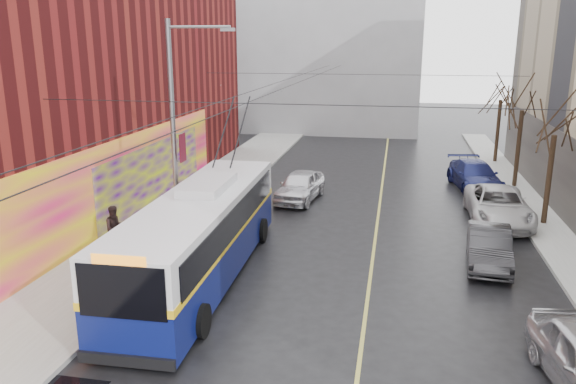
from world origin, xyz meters
name	(u,v)px	position (x,y,z in m)	size (l,w,h in m)	color
sidewalk_left	(160,229)	(-8.00, 12.00, 0.07)	(4.00, 60.00, 0.15)	gray
sidewalk_right	(568,256)	(9.00, 12.00, 0.07)	(2.00, 60.00, 0.15)	gray
lane_line	(376,229)	(1.50, 14.00, 0.00)	(0.12, 50.00, 0.01)	#BFB74C
building_left	(11,67)	(-15.99, 13.99, 6.99)	(12.11, 36.00, 14.00)	#561112
building_far	(314,33)	(-6.00, 44.99, 9.02)	(20.50, 12.10, 18.00)	gray
streetlight_pole	(177,131)	(-6.14, 10.00, 4.85)	(2.65, 0.60, 9.00)	slate
catenary_wires	(292,86)	(-2.54, 14.77, 6.25)	(18.00, 60.00, 0.22)	black
tree_near	(556,118)	(9.00, 16.00, 4.98)	(3.20, 3.20, 6.40)	black
tree_mid	(524,96)	(9.00, 23.00, 5.25)	(3.20, 3.20, 6.68)	black
tree_far	(502,88)	(9.00, 30.00, 5.14)	(3.20, 3.20, 6.57)	black
pigeons_flying	(273,80)	(-2.40, 10.30, 6.81)	(4.34, 4.14, 0.91)	slate
trolleybus	(201,234)	(-4.42, 7.45, 1.63)	(3.12, 12.48, 5.88)	#0A124F
parked_car_b	(489,247)	(5.80, 10.66, 0.71)	(1.51, 4.34, 1.43)	#29292C
parked_car_c	(498,205)	(7.00, 16.21, 0.80)	(2.66, 5.77, 1.60)	#B9B9BB
parked_car_d	(475,176)	(6.69, 22.31, 0.79)	(2.21, 5.43, 1.57)	navy
following_car	(300,186)	(-2.72, 18.16, 0.78)	(1.84, 4.58, 1.56)	silver
pedestrian_a	(167,219)	(-6.99, 10.46, 1.11)	(0.70, 0.46, 1.92)	black
pedestrian_b	(115,228)	(-8.54, 9.04, 1.06)	(0.89, 0.69, 1.82)	black
pedestrian_c	(195,206)	(-6.50, 12.55, 1.09)	(1.21, 0.70, 1.88)	black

